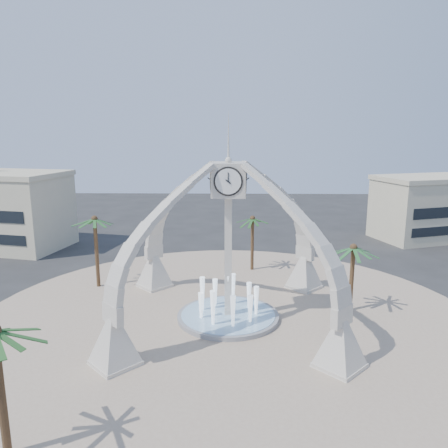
{
  "coord_description": "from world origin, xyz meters",
  "views": [
    {
      "loc": [
        0.38,
        -32.13,
        14.59
      ],
      "look_at": [
        -0.37,
        2.0,
        7.26
      ],
      "focal_mm": 35.0,
      "sensor_mm": 36.0,
      "label": 1
    }
  ],
  "objects_px": {
    "palm_west": "(95,220)",
    "clock_tower": "(228,239)",
    "fountain": "(228,316)",
    "palm_north": "(253,219)",
    "palm_east": "(354,248)"
  },
  "relations": [
    {
      "from": "fountain",
      "to": "palm_east",
      "type": "distance_m",
      "value": 11.38
    },
    {
      "from": "clock_tower",
      "to": "palm_east",
      "type": "xyz_separation_m",
      "value": [
        10.03,
        1.85,
        -1.15
      ]
    },
    {
      "from": "clock_tower",
      "to": "fountain",
      "type": "height_order",
      "value": "clock_tower"
    },
    {
      "from": "palm_east",
      "to": "palm_north",
      "type": "height_order",
      "value": "palm_north"
    },
    {
      "from": "palm_west",
      "to": "clock_tower",
      "type": "bearing_deg",
      "value": -29.44
    },
    {
      "from": "fountain",
      "to": "palm_north",
      "type": "bearing_deg",
      "value": 79.14
    },
    {
      "from": "palm_east",
      "to": "fountain",
      "type": "bearing_deg",
      "value": -169.55
    },
    {
      "from": "fountain",
      "to": "palm_north",
      "type": "relative_size",
      "value": 1.27
    },
    {
      "from": "fountain",
      "to": "palm_north",
      "type": "xyz_separation_m",
      "value": [
        2.39,
        12.47,
        5.25
      ]
    },
    {
      "from": "fountain",
      "to": "palm_east",
      "type": "xyz_separation_m",
      "value": [
        10.03,
        1.85,
        5.05
      ]
    },
    {
      "from": "fountain",
      "to": "clock_tower",
      "type": "bearing_deg",
      "value": -90.0
    },
    {
      "from": "fountain",
      "to": "palm_west",
      "type": "distance_m",
      "value": 15.57
    },
    {
      "from": "fountain",
      "to": "palm_east",
      "type": "height_order",
      "value": "palm_east"
    },
    {
      "from": "clock_tower",
      "to": "palm_west",
      "type": "height_order",
      "value": "clock_tower"
    },
    {
      "from": "clock_tower",
      "to": "fountain",
      "type": "bearing_deg",
      "value": 90.0
    }
  ]
}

